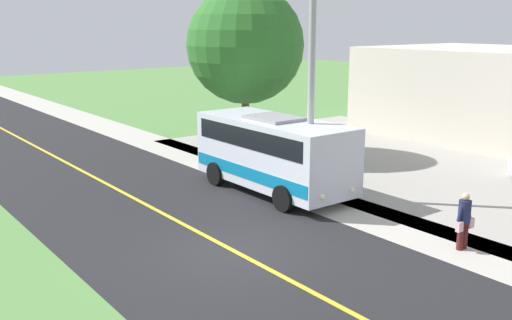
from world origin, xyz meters
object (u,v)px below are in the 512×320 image
shuttle_bus_front (274,151)px  pedestrian_with_bags (464,219)px  tree_curbside (245,45)px  street_light_pole (309,69)px

shuttle_bus_front → pedestrian_with_bags: size_ratio=4.12×
pedestrian_with_bags → tree_curbside: tree_curbside is taller
tree_curbside → shuttle_bus_front: bearing=63.0°
pedestrian_with_bags → tree_curbside: (-2.28, -13.19, 4.25)m
pedestrian_with_bags → street_light_pole: street_light_pole is taller
street_light_pole → tree_curbside: street_light_pole is taller
tree_curbside → pedestrian_with_bags: bearing=80.2°
tree_curbside → street_light_pole: bearing=70.4°
pedestrian_with_bags → street_light_pole: 7.18m
street_light_pole → tree_curbside: size_ratio=1.07×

